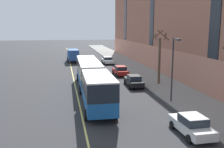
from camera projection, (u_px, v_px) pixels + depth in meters
The scene contains 11 objects.
ground_plane at pixel (104, 103), 27.55m from camera, with size 260.00×260.00×0.00m, color #303033.
sidewalk at pixel (175, 91), 32.14m from camera, with size 5.86×160.00×0.15m, color gray.
city_bus at pixel (92, 77), 30.49m from camera, with size 3.14×20.34×3.58m.
parked_car_white_1 at pixel (108, 60), 55.92m from camera, with size 2.11×4.66×1.56m.
parked_car_black_2 at pixel (134, 81), 34.91m from camera, with size 2.04×4.79×1.56m.
parked_car_white_3 at pixel (192, 125), 19.30m from camera, with size 2.02×4.39×1.56m.
parked_car_red_4 at pixel (120, 71), 42.92m from camera, with size 2.10×4.56×1.56m.
box_truck at pixel (73, 55), 58.62m from camera, with size 2.55×7.17×2.88m.
street_tree_mid_block at pixel (160, 56), 35.48m from camera, with size 1.99×2.04×7.39m.
street_lamp at pixel (174, 63), 26.68m from camera, with size 0.36×1.48×6.67m.
lane_centerline at pixel (78, 97), 29.98m from camera, with size 0.16×140.00×0.01m, color #E0D66B.
Camera 1 is at (-4.08, -26.25, 7.96)m, focal length 42.00 mm.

